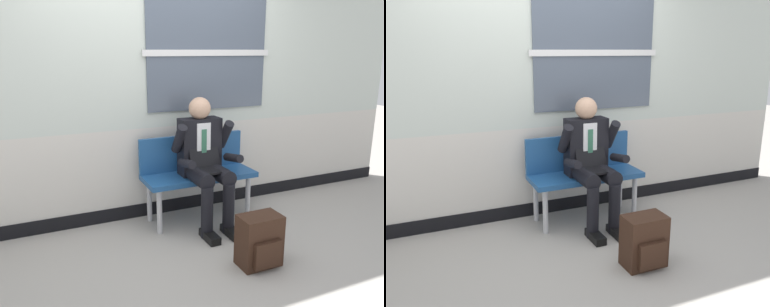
# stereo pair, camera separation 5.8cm
# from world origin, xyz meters

# --- Properties ---
(ground_plane) EXTENTS (18.00, 18.00, 0.00)m
(ground_plane) POSITION_xyz_m (0.00, 0.00, 0.00)
(ground_plane) COLOR #9E9991
(station_wall) EXTENTS (6.01, 0.16, 2.82)m
(station_wall) POSITION_xyz_m (0.01, 0.60, 1.40)
(station_wall) COLOR beige
(station_wall) RESTS_ON ground
(bench_with_person) EXTENTS (1.11, 0.42, 0.83)m
(bench_with_person) POSITION_xyz_m (0.34, 0.32, 0.50)
(bench_with_person) COLOR navy
(bench_with_person) RESTS_ON ground
(person_seated) EXTENTS (0.57, 0.70, 1.23)m
(person_seated) POSITION_xyz_m (0.34, 0.13, 0.65)
(person_seated) COLOR black
(person_seated) RESTS_ON ground
(backpack) EXTENTS (0.33, 0.25, 0.42)m
(backpack) POSITION_xyz_m (0.40, -0.74, 0.21)
(backpack) COLOR #331E14
(backpack) RESTS_ON ground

